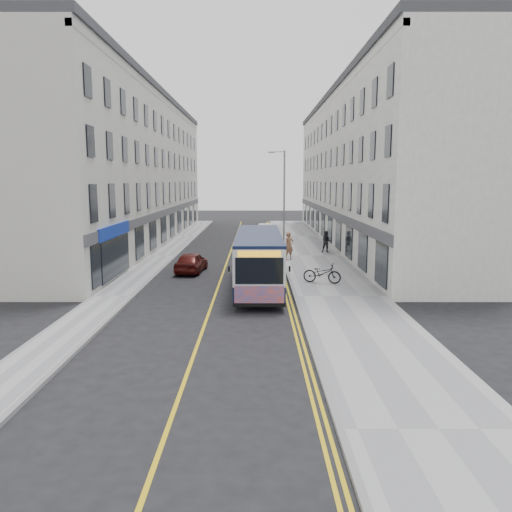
{
  "coord_description": "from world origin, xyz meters",
  "views": [
    {
      "loc": [
        2.07,
        -25.1,
        5.75
      ],
      "look_at": [
        2.06,
        2.04,
        1.6
      ],
      "focal_mm": 35.0,
      "sensor_mm": 36.0,
      "label": 1
    }
  ],
  "objects_px": {
    "bicycle": "(322,273)",
    "car_maroon": "(191,262)",
    "streetlamp": "(283,198)",
    "pedestrian_far": "(327,242)",
    "pedestrian_near": "(289,246)",
    "car_white": "(266,231)",
    "city_bus": "(259,259)"
  },
  "relations": [
    {
      "from": "streetlamp",
      "to": "car_maroon",
      "type": "height_order",
      "value": "streetlamp"
    },
    {
      "from": "city_bus",
      "to": "pedestrian_far",
      "type": "distance_m",
      "value": 13.72
    },
    {
      "from": "city_bus",
      "to": "bicycle",
      "type": "height_order",
      "value": "city_bus"
    },
    {
      "from": "bicycle",
      "to": "car_white",
      "type": "xyz_separation_m",
      "value": [
        -2.68,
        22.76,
        0.03
      ]
    },
    {
      "from": "streetlamp",
      "to": "city_bus",
      "type": "height_order",
      "value": "streetlamp"
    },
    {
      "from": "pedestrian_near",
      "to": "pedestrian_far",
      "type": "distance_m",
      "value": 4.74
    },
    {
      "from": "car_white",
      "to": "car_maroon",
      "type": "distance_m",
      "value": 19.56
    },
    {
      "from": "streetlamp",
      "to": "car_maroon",
      "type": "xyz_separation_m",
      "value": [
        -6.17,
        -8.27,
        -3.74
      ]
    },
    {
      "from": "city_bus",
      "to": "car_white",
      "type": "bearing_deg",
      "value": 88.02
    },
    {
      "from": "pedestrian_far",
      "to": "car_white",
      "type": "relative_size",
      "value": 0.4
    },
    {
      "from": "city_bus",
      "to": "car_maroon",
      "type": "distance_m",
      "value": 6.39
    },
    {
      "from": "streetlamp",
      "to": "car_maroon",
      "type": "bearing_deg",
      "value": -126.72
    },
    {
      "from": "pedestrian_near",
      "to": "car_maroon",
      "type": "relative_size",
      "value": 0.51
    },
    {
      "from": "bicycle",
      "to": "car_maroon",
      "type": "distance_m",
      "value": 8.61
    },
    {
      "from": "pedestrian_far",
      "to": "car_maroon",
      "type": "height_order",
      "value": "pedestrian_far"
    },
    {
      "from": "pedestrian_near",
      "to": "car_maroon",
      "type": "height_order",
      "value": "pedestrian_near"
    },
    {
      "from": "car_maroon",
      "to": "pedestrian_near",
      "type": "bearing_deg",
      "value": -139.59
    },
    {
      "from": "bicycle",
      "to": "pedestrian_far",
      "type": "distance_m",
      "value": 11.9
    },
    {
      "from": "pedestrian_far",
      "to": "bicycle",
      "type": "bearing_deg",
      "value": -100.14
    },
    {
      "from": "car_maroon",
      "to": "streetlamp",
      "type": "bearing_deg",
      "value": -120.61
    },
    {
      "from": "streetlamp",
      "to": "bicycle",
      "type": "height_order",
      "value": "streetlamp"
    },
    {
      "from": "streetlamp",
      "to": "pedestrian_far",
      "type": "height_order",
      "value": "streetlamp"
    },
    {
      "from": "city_bus",
      "to": "pedestrian_near",
      "type": "distance_m",
      "value": 9.37
    },
    {
      "from": "car_white",
      "to": "pedestrian_far",
      "type": "bearing_deg",
      "value": -62.01
    },
    {
      "from": "bicycle",
      "to": "pedestrian_near",
      "type": "height_order",
      "value": "pedestrian_near"
    },
    {
      "from": "streetlamp",
      "to": "pedestrian_far",
      "type": "distance_m",
      "value": 4.85
    },
    {
      "from": "pedestrian_far",
      "to": "pedestrian_near",
      "type": "bearing_deg",
      "value": -133.16
    },
    {
      "from": "streetlamp",
      "to": "pedestrian_far",
      "type": "bearing_deg",
      "value": -6.44
    },
    {
      "from": "bicycle",
      "to": "pedestrian_near",
      "type": "relative_size",
      "value": 1.07
    },
    {
      "from": "city_bus",
      "to": "bicycle",
      "type": "xyz_separation_m",
      "value": [
        3.5,
        0.86,
        -0.95
      ]
    },
    {
      "from": "pedestrian_near",
      "to": "car_maroon",
      "type": "bearing_deg",
      "value": -170.4
    },
    {
      "from": "car_maroon",
      "to": "city_bus",
      "type": "bearing_deg",
      "value": 137.81
    }
  ]
}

